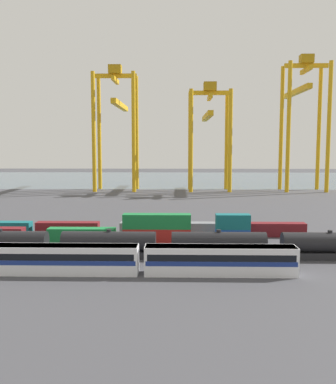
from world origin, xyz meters
name	(u,v)px	position (x,y,z in m)	size (l,w,h in m)	color
ground_plane	(191,210)	(0.00, 40.00, 0.00)	(420.00, 420.00, 0.00)	#424247
harbour_water	(184,179)	(0.00, 149.92, 0.00)	(400.00, 110.00, 0.01)	#475B6B
passenger_train	(141,258)	(-8.36, -19.27, 2.14)	(41.65, 3.14, 3.90)	silver
freight_tank_row	(219,245)	(2.85, -10.72, 2.12)	(82.42, 3.00, 4.46)	#232326
shipping_container_0	(7,235)	(-34.24, -0.20, 1.30)	(6.04, 2.44, 2.60)	maroon
shipping_container_1	(82,235)	(-20.72, -0.20, 1.30)	(12.10, 2.44, 2.60)	#197538
shipping_container_2	(157,236)	(-7.19, -0.20, 1.30)	(12.10, 2.44, 2.60)	#AD211C
shipping_container_3	(157,221)	(-7.19, -0.20, 3.90)	(12.10, 2.44, 2.60)	#197538
shipping_container_4	(233,236)	(6.33, -0.20, 1.30)	(6.04, 2.44, 2.60)	#1C4299
shipping_container_5	(233,222)	(6.33, -0.20, 3.90)	(6.04, 2.44, 2.60)	#146066
shipping_container_6	(0,228)	(-38.05, 5.90, 1.30)	(12.10, 2.44, 2.60)	#146066
shipping_container_7	(68,229)	(-24.80, 5.90, 1.30)	(12.10, 2.44, 2.60)	maroon
shipping_container_8	(136,229)	(-11.55, 5.90, 1.30)	(6.04, 2.44, 2.60)	slate
shipping_container_9	(204,229)	(1.69, 5.90, 1.30)	(12.10, 2.44, 2.60)	slate
shipping_container_10	(274,230)	(14.94, 5.90, 1.30)	(12.10, 2.44, 2.60)	maroon
gantry_crane_west	(117,116)	(-27.35, 94.31, 28.85)	(16.51, 39.97, 47.66)	gold
gantry_crane_central	(209,125)	(8.63, 94.79, 25.32)	(16.10, 41.05, 41.22)	gold
gantry_crane_east	(303,109)	(44.61, 93.80, 31.22)	(16.31, 37.45, 51.15)	gold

